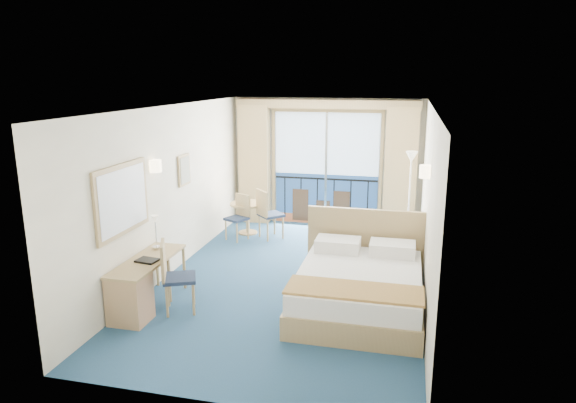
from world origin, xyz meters
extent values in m
plane|color=navy|center=(0.00, 0.00, 0.00)|extent=(6.50, 6.50, 0.00)
cube|color=beige|center=(0.00, 3.26, 1.35)|extent=(4.00, 0.02, 2.70)
cube|color=beige|center=(0.00, -3.26, 1.35)|extent=(4.00, 0.02, 2.70)
cube|color=beige|center=(-2.01, 0.00, 1.35)|extent=(0.02, 6.50, 2.70)
cube|color=beige|center=(2.01, 0.00, 1.35)|extent=(0.02, 6.50, 2.70)
cube|color=white|center=(0.00, 0.00, 2.71)|extent=(4.00, 6.50, 0.02)
cube|color=navy|center=(0.00, 3.22, 0.56)|extent=(2.20, 0.02, 1.08)
cube|color=#C1DCFE|center=(0.00, 3.22, 1.76)|extent=(2.20, 0.02, 1.32)
cube|color=brown|center=(0.00, 3.22, 0.10)|extent=(2.20, 0.02, 0.20)
cube|color=black|center=(0.00, 3.22, 1.00)|extent=(2.20, 0.02, 0.04)
cube|color=tan|center=(0.00, 3.21, 2.46)|extent=(2.36, 0.03, 0.12)
cube|color=tan|center=(-1.15, 3.21, 1.20)|extent=(0.06, 0.03, 2.40)
cube|color=tan|center=(1.15, 3.21, 1.20)|extent=(0.06, 0.03, 2.40)
cube|color=silver|center=(0.00, 3.21, 1.20)|extent=(0.05, 0.02, 2.40)
cube|color=#382619|center=(0.35, 3.21, 0.40)|extent=(0.35, 0.02, 0.70)
cube|color=#382619|center=(-0.55, 3.21, 0.40)|extent=(0.35, 0.02, 0.70)
cube|color=#382619|center=(-0.05, 3.21, 0.30)|extent=(0.30, 0.02, 0.45)
cube|color=black|center=(-0.90, 3.22, 0.55)|extent=(0.02, 0.01, 0.90)
cube|color=black|center=(-0.54, 3.22, 0.55)|extent=(0.02, 0.01, 0.90)
cube|color=black|center=(-0.18, 3.22, 0.55)|extent=(0.03, 0.01, 0.90)
cube|color=black|center=(0.18, 3.22, 0.55)|extent=(0.03, 0.01, 0.90)
cube|color=black|center=(0.54, 3.22, 0.55)|extent=(0.02, 0.01, 0.90)
cube|color=black|center=(0.90, 3.22, 0.55)|extent=(0.02, 0.01, 0.90)
cube|color=tan|center=(-1.55, 3.07, 1.28)|extent=(0.65, 0.22, 2.55)
cube|color=tan|center=(1.55, 3.07, 1.28)|extent=(0.65, 0.22, 2.55)
cube|color=tan|center=(0.00, 3.10, 2.58)|extent=(3.80, 0.25, 0.18)
cube|color=tan|center=(-1.98, -1.50, 1.55)|extent=(0.04, 1.25, 0.95)
cube|color=silver|center=(-1.95, -1.50, 1.55)|extent=(0.01, 1.12, 0.82)
cube|color=tan|center=(-1.98, 0.45, 1.60)|extent=(0.03, 0.42, 0.52)
cube|color=gray|center=(-1.96, 0.45, 1.60)|extent=(0.01, 0.34, 0.44)
cylinder|color=beige|center=(-1.94, -0.60, 1.85)|extent=(0.18, 0.18, 0.18)
cylinder|color=beige|center=(1.94, -0.15, 1.85)|extent=(0.18, 0.18, 0.18)
cube|color=tan|center=(1.13, -0.88, 0.16)|extent=(1.69, 2.12, 0.32)
cube|color=white|center=(1.13, -0.88, 0.45)|extent=(1.63, 2.05, 0.26)
cube|color=#B98548|center=(1.13, -1.56, 0.60)|extent=(1.67, 0.58, 0.03)
cube|color=white|center=(0.73, -0.12, 0.68)|extent=(0.66, 0.42, 0.19)
cube|color=white|center=(1.54, -0.12, 0.68)|extent=(0.66, 0.42, 0.19)
cube|color=tan|center=(1.13, 0.23, 0.58)|extent=(1.85, 0.06, 1.16)
cube|color=tan|center=(1.75, 0.55, 0.31)|extent=(0.47, 0.45, 0.61)
cube|color=white|center=(1.73, 0.51, 0.65)|extent=(0.20, 0.17, 0.07)
imported|color=#424751|center=(1.65, 1.32, 0.35)|extent=(0.91, 0.93, 0.70)
cylinder|color=silver|center=(1.75, 2.31, 0.02)|extent=(0.25, 0.25, 0.03)
cylinder|color=silver|center=(1.75, 2.31, 0.84)|extent=(0.03, 0.03, 1.68)
cone|color=beige|center=(1.75, 2.31, 1.68)|extent=(0.22, 0.22, 0.20)
cube|color=tan|center=(-1.74, -1.38, 0.67)|extent=(0.50, 1.46, 0.04)
cube|color=tan|center=(-1.74, -1.89, 0.32)|extent=(0.47, 0.44, 0.65)
cylinder|color=tan|center=(-1.96, -1.20, 0.32)|extent=(0.05, 0.05, 0.65)
cylinder|color=tan|center=(-1.52, -1.20, 0.32)|extent=(0.05, 0.05, 0.65)
cylinder|color=tan|center=(-1.96, -0.70, 0.32)|extent=(0.05, 0.05, 0.65)
cylinder|color=tan|center=(-1.52, -0.70, 0.32)|extent=(0.05, 0.05, 0.65)
cube|color=#1B2740|center=(-1.24, -1.43, 0.48)|extent=(0.56, 0.56, 0.05)
cube|color=tan|center=(-1.43, -1.51, 0.74)|extent=(0.21, 0.41, 0.51)
cylinder|color=tan|center=(-1.01, -1.52, 0.23)|extent=(0.04, 0.04, 0.46)
cylinder|color=tan|center=(-1.15, -1.20, 0.23)|extent=(0.04, 0.04, 0.46)
cylinder|color=tan|center=(-1.33, -1.66, 0.23)|extent=(0.04, 0.04, 0.46)
cylinder|color=tan|center=(-1.47, -1.34, 0.23)|extent=(0.04, 0.04, 0.46)
cube|color=black|center=(-1.70, -1.45, 0.70)|extent=(0.31, 0.25, 0.03)
cylinder|color=silver|center=(-1.81, -0.95, 0.72)|extent=(0.13, 0.13, 0.02)
cylinder|color=silver|center=(-1.81, -0.95, 0.92)|extent=(0.02, 0.02, 0.43)
cone|color=beige|center=(-1.81, -0.95, 1.14)|extent=(0.12, 0.12, 0.11)
cylinder|color=tan|center=(-1.44, 2.19, 0.62)|extent=(0.71, 0.71, 0.04)
cylinder|color=tan|center=(-1.44, 2.19, 0.31)|extent=(0.07, 0.07, 0.62)
cylinder|color=tan|center=(-1.44, 2.19, 0.01)|extent=(0.39, 0.39, 0.03)
cube|color=#1B2740|center=(-0.89, 2.01, 0.47)|extent=(0.60, 0.60, 0.05)
cube|color=tan|center=(-1.03, 1.87, 0.74)|extent=(0.32, 0.33, 0.50)
cylinder|color=tan|center=(-0.65, 2.00, 0.23)|extent=(0.04, 0.04, 0.45)
cylinder|color=tan|center=(-0.88, 2.25, 0.23)|extent=(0.04, 0.04, 0.45)
cylinder|color=tan|center=(-0.89, 1.76, 0.23)|extent=(0.04, 0.04, 0.45)
cylinder|color=tan|center=(-1.13, 2.01, 0.23)|extent=(0.04, 0.04, 0.45)
cube|color=#1B2740|center=(-1.51, 1.74, 0.42)|extent=(0.51, 0.51, 0.05)
cube|color=tan|center=(-1.43, 1.90, 0.66)|extent=(0.36, 0.20, 0.45)
cylinder|color=tan|center=(-1.72, 1.67, 0.20)|extent=(0.03, 0.03, 0.41)
cylinder|color=tan|center=(-1.44, 1.54, 0.20)|extent=(0.03, 0.03, 0.41)
cylinder|color=tan|center=(-1.58, 1.95, 0.20)|extent=(0.03, 0.03, 0.41)
cylinder|color=tan|center=(-1.31, 1.81, 0.20)|extent=(0.03, 0.03, 0.41)
camera|label=1|loc=(1.69, -7.42, 3.15)|focal=32.00mm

